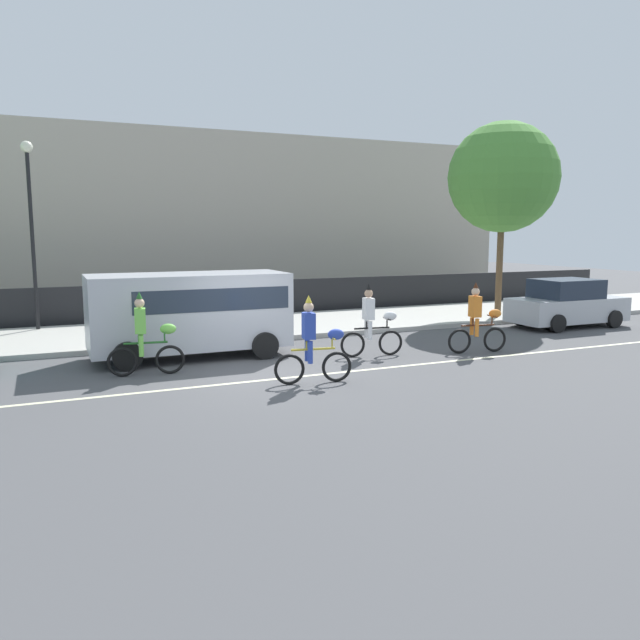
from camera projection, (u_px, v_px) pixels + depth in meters
The scene contains 13 objects.
ground_plane at pixel (269, 374), 14.30m from camera, with size 80.00×80.00×0.00m, color #4C4C4F.
road_centre_line at pixel (277, 379), 13.85m from camera, with size 36.00×0.14×0.01m, color beige.
sidewalk_curb at pixel (202, 330), 20.17m from camera, with size 60.00×5.00×0.15m, color #ADAAA3.
fence_line at pixel (183, 302), 22.70m from camera, with size 40.00×0.08×1.40m, color black.
building_backdrop at pixel (216, 220), 31.46m from camera, with size 28.00×8.00×7.64m, color #B2A899.
parade_cyclist_lime at pixel (146, 339), 14.10m from camera, with size 1.71×0.52×1.92m.
parade_cyclist_cobalt at pixel (314, 345), 13.35m from camera, with size 1.71×0.53×1.92m.
parade_cyclist_zebra at pixel (372, 325), 16.26m from camera, with size 1.71×0.52×1.92m.
parade_cyclist_orange at pixel (478, 322), 16.75m from camera, with size 1.71×0.53×1.92m.
parked_van_silver at pixel (192, 308), 16.10m from camera, with size 5.00×2.22×2.18m.
parked_car_silver at pixel (567, 304), 21.35m from camera, with size 4.10×1.92×1.64m.
street_lamp_post at pixel (30, 208), 19.42m from camera, with size 0.36×0.36×5.86m.
street_tree_near_lamp at pixel (503, 178), 22.83m from camera, with size 4.02×4.02×7.07m.
Camera 1 is at (-4.62, -13.24, 3.25)m, focal length 35.00 mm.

